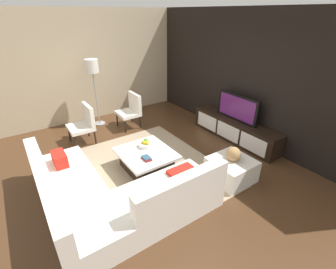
# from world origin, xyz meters

# --- Properties ---
(ground_plane) EXTENTS (14.00, 14.00, 0.00)m
(ground_plane) POSITION_xyz_m (0.00, 0.00, 0.00)
(ground_plane) COLOR #4C301C
(feature_wall_back) EXTENTS (6.40, 0.12, 2.80)m
(feature_wall_back) POSITION_xyz_m (0.00, 2.70, 1.40)
(feature_wall_back) COLOR black
(feature_wall_back) RESTS_ON ground
(side_wall_left) EXTENTS (0.12, 5.20, 2.80)m
(side_wall_left) POSITION_xyz_m (-3.20, 0.20, 1.40)
(side_wall_left) COLOR #C6B28E
(side_wall_left) RESTS_ON ground
(area_rug) EXTENTS (2.96, 2.67, 0.01)m
(area_rug) POSITION_xyz_m (-0.10, 0.00, 0.01)
(area_rug) COLOR tan
(area_rug) RESTS_ON ground
(media_console) EXTENTS (2.26, 0.44, 0.50)m
(media_console) POSITION_xyz_m (0.00, 2.40, 0.25)
(media_console) COLOR black
(media_console) RESTS_ON ground
(television) EXTENTS (1.09, 0.06, 0.58)m
(television) POSITION_xyz_m (0.00, 2.40, 0.79)
(television) COLOR black
(television) RESTS_ON media_console
(sectional_couch) EXTENTS (2.42, 2.33, 0.80)m
(sectional_couch) POSITION_xyz_m (0.51, -0.89, 0.27)
(sectional_couch) COLOR white
(sectional_couch) RESTS_ON ground
(coffee_table) EXTENTS (1.02, 0.93, 0.38)m
(coffee_table) POSITION_xyz_m (-0.10, 0.10, 0.20)
(coffee_table) COLOR black
(coffee_table) RESTS_ON ground
(accent_chair_near) EXTENTS (0.58, 0.52, 0.87)m
(accent_chair_near) POSITION_xyz_m (-1.84, -0.49, 0.49)
(accent_chair_near) COLOR black
(accent_chair_near) RESTS_ON ground
(floor_lamp) EXTENTS (0.32, 0.32, 1.69)m
(floor_lamp) POSITION_xyz_m (-2.63, 0.10, 1.42)
(floor_lamp) COLOR #A5A5AA
(floor_lamp) RESTS_ON ground
(ottoman) EXTENTS (0.70, 0.70, 0.40)m
(ottoman) POSITION_xyz_m (1.01, 1.19, 0.20)
(ottoman) COLOR white
(ottoman) RESTS_ON ground
(fruit_bowl) EXTENTS (0.28, 0.28, 0.14)m
(fruit_bowl) POSITION_xyz_m (-0.28, 0.20, 0.43)
(fruit_bowl) COLOR silver
(fruit_bowl) RESTS_ON coffee_table
(accent_chair_far) EXTENTS (0.57, 0.50, 0.87)m
(accent_chair_far) POSITION_xyz_m (-2.00, 0.75, 0.49)
(accent_chair_far) COLOR black
(accent_chair_far) RESTS_ON ground
(decorative_ball) EXTENTS (0.25, 0.25, 0.25)m
(decorative_ball) POSITION_xyz_m (1.01, 1.19, 0.52)
(decorative_ball) COLOR #AD8451
(decorative_ball) RESTS_ON ottoman
(book_stack) EXTENTS (0.20, 0.12, 0.05)m
(book_stack) POSITION_xyz_m (0.12, -0.01, 0.40)
(book_stack) COLOR maroon
(book_stack) RESTS_ON coffee_table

